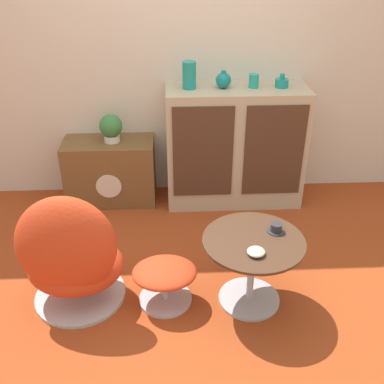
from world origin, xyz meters
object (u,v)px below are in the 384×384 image
vase_leftmost (189,75)px  potted_plant (111,127)px  teacup (276,228)px  bowl (256,252)px  coffee_table (252,261)px  tv_console (111,171)px  sideboard (235,146)px  ottoman (165,277)px  vase_rightmost (282,83)px  vase_inner_left (223,80)px  egg_chair (71,257)px  vase_inner_right (254,81)px

vase_leftmost → potted_plant: vase_leftmost is taller
teacup → bowl: 0.27m
coffee_table → tv_console: bearing=127.2°
potted_plant → teacup: (1.12, -1.25, -0.18)m
sideboard → ottoman: (-0.59, -1.27, -0.31)m
tv_console → vase_rightmost: 1.61m
ottoman → coffee_table: coffee_table is taller
potted_plant → coffee_table: bearing=-53.9°
coffee_table → bowl: bowl is taller
vase_inner_left → potted_plant: (-0.91, 0.03, -0.39)m
coffee_table → egg_chair: bearing=178.2°
tv_console → vase_rightmost: (1.41, -0.03, 0.77)m
vase_inner_right → potted_plant: bearing=178.4°
bowl → potted_plant: bearing=123.1°
coffee_table → bowl: size_ratio=5.90×
sideboard → ottoman: sideboard is taller
vase_rightmost → vase_inner_left: bearing=-180.0°
coffee_table → vase_inner_right: 1.51m
vase_inner_right → bowl: vase_inner_right is taller
vase_leftmost → vase_rightmost: size_ratio=1.98×
tv_console → vase_inner_right: (1.19, -0.03, 0.78)m
vase_leftmost → bowl: vase_leftmost is taller
teacup → ottoman: bearing=-175.4°
coffee_table → vase_inner_right: bearing=82.1°
vase_leftmost → potted_plant: bearing=177.1°
teacup → bowl: bearing=-126.4°
sideboard → tv_console: bearing=178.0°
ottoman → vase_leftmost: (0.21, 1.27, 0.92)m
vase_inner_left → vase_inner_right: size_ratio=1.27×
bowl → vase_rightmost: bearing=73.9°
vase_leftmost → potted_plant: 0.78m
ottoman → vase_rightmost: size_ratio=3.82×
sideboard → tv_console: sideboard is taller
potted_plant → teacup: potted_plant is taller
vase_inner_left → potted_plant: bearing=177.9°
tv_console → vase_inner_left: bearing=-2.0°
tv_console → coffee_table: tv_console is taller
sideboard → potted_plant: bearing=177.9°
egg_chair → potted_plant: 1.34m
coffee_table → vase_inner_right: (0.18, 1.30, 0.74)m
vase_inner_left → teacup: size_ratio=1.23×
egg_chair → potted_plant: bearing=84.3°
vase_inner_right → potted_plant: (-1.15, 0.03, -0.38)m
tv_console → ottoman: size_ratio=1.87×
sideboard → vase_inner_left: size_ratio=8.30×
coffee_table → teacup: bearing=28.4°
vase_inner_left → bowl: (0.05, -1.44, -0.57)m
egg_chair → sideboard: bearing=47.5°
sideboard → egg_chair: sideboard is taller
sideboard → vase_leftmost: bearing=179.4°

